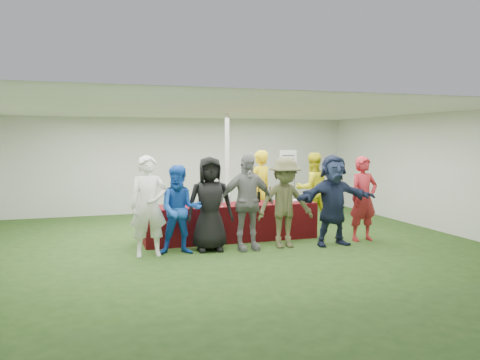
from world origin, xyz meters
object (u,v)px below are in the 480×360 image
object	(u,v)px
customer_4	(285,203)
customer_6	(363,199)
staff_back	(312,189)
customer_2	(210,204)
serving_table	(231,222)
customer_3	(247,202)
wine_list_sign	(288,168)
dump_bucket	(306,198)
staff_pourer	(260,190)
customer_1	(180,210)
customer_5	(333,200)
customer_0	(149,206)

from	to	relation	value
customer_4	customer_6	bearing A→B (deg)	4.01
staff_back	customer_2	world-z (taller)	customer_2
serving_table	customer_3	xyz separation A→B (m)	(0.04, -0.92, 0.54)
wine_list_sign	customer_2	distance (m)	4.64
dump_bucket	customer_3	size ratio (longest dim) A/B	0.14
customer_2	staff_pourer	bearing A→B (deg)	51.20
customer_3	customer_2	bearing A→B (deg)	167.06
serving_table	customer_1	distance (m)	1.56
dump_bucket	serving_table	bearing A→B (deg)	172.25
dump_bucket	staff_pourer	xyz separation A→B (m)	(-0.65, 1.13, 0.08)
wine_list_sign	customer_4	bearing A→B (deg)	-114.38
staff_back	customer_5	xyz separation A→B (m)	(-0.63, -2.18, 0.02)
customer_5	customer_4	bearing A→B (deg)	173.37
wine_list_sign	customer_4	world-z (taller)	wine_list_sign
serving_table	customer_2	world-z (taller)	customer_2
customer_1	customer_3	xyz separation A→B (m)	(1.26, -0.06, 0.10)
customer_0	customer_3	xyz separation A→B (m)	(1.82, -0.07, 0.01)
staff_back	dump_bucket	bearing A→B (deg)	60.18
wine_list_sign	customer_4	size ratio (longest dim) A/B	1.03
customer_6	dump_bucket	bearing A→B (deg)	142.16
staff_back	customer_3	distance (m)	3.12
wine_list_sign	customer_2	world-z (taller)	wine_list_sign
customer_1	customer_4	size ratio (longest dim) A/B	0.93
dump_bucket	customer_6	bearing A→B (deg)	-34.48
customer_3	customer_6	distance (m)	2.56
customer_1	customer_2	xyz separation A→B (m)	(0.58, 0.09, 0.07)
staff_back	customer_6	bearing A→B (deg)	96.58
customer_3	customer_1	bearing A→B (deg)	176.62
staff_pourer	customer_5	xyz separation A→B (m)	(0.82, -1.99, -0.02)
customer_2	customer_1	bearing A→B (deg)	-166.48
staff_pourer	customer_0	world-z (taller)	staff_pourer
customer_1	staff_pourer	bearing A→B (deg)	48.01
staff_pourer	customer_1	xyz separation A→B (m)	(-2.19, -1.78, -0.11)
customer_0	customer_1	xyz separation A→B (m)	(0.56, -0.01, -0.09)
customer_0	customer_6	world-z (taller)	customer_0
wine_list_sign	customer_3	world-z (taller)	customer_3
wine_list_sign	customer_5	xyz separation A→B (m)	(-0.66, -3.74, -0.41)
wine_list_sign	customer_1	distance (m)	5.11
serving_table	staff_pourer	distance (m)	1.44
customer_6	customer_2	bearing A→B (deg)	174.63
dump_bucket	wine_list_sign	distance (m)	3.03
customer_0	serving_table	bearing A→B (deg)	26.08
wine_list_sign	customer_3	xyz separation A→B (m)	(-2.41, -3.58, -0.40)
dump_bucket	customer_1	xyz separation A→B (m)	(-2.84, -0.65, -0.03)
customer_3	customer_6	bearing A→B (deg)	0.03
serving_table	staff_back	world-z (taller)	staff_back
customer_2	customer_6	distance (m)	3.24
wine_list_sign	staff_back	xyz separation A→B (m)	(-0.03, -1.56, -0.43)
staff_pourer	customer_5	bearing A→B (deg)	88.62
wine_list_sign	staff_back	size ratio (longest dim) A/B	1.02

